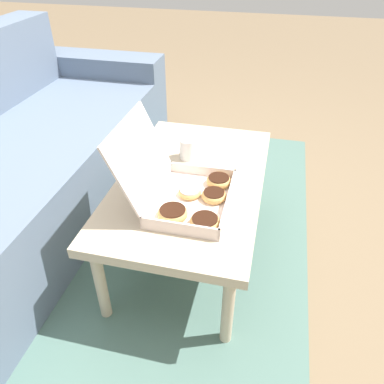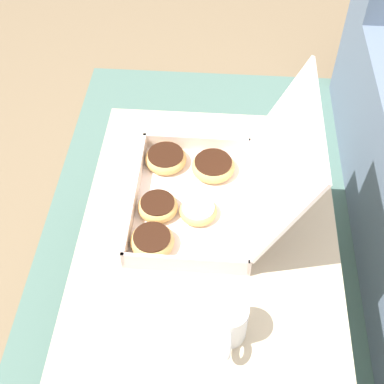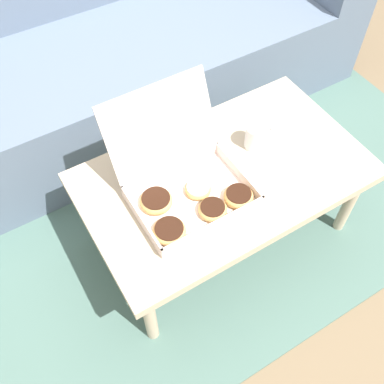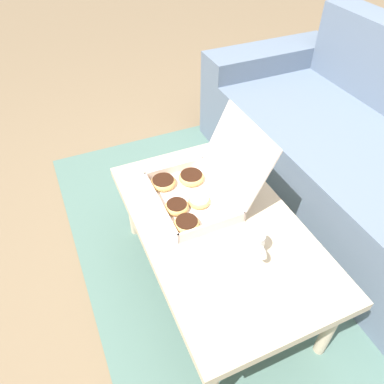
% 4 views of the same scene
% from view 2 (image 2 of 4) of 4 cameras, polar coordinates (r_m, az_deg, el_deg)
% --- Properties ---
extents(ground_plane, '(12.00, 12.00, 0.00)m').
position_cam_2_polar(ground_plane, '(1.57, 5.44, -15.97)').
color(ground_plane, '#756047').
extents(area_rug, '(2.47, 1.92, 0.01)m').
position_cam_2_polar(area_rug, '(1.61, 16.61, -16.03)').
color(area_rug, '#4C6B60').
rests_on(area_rug, ground_plane).
extents(coffee_table, '(1.02, 0.60, 0.41)m').
position_cam_2_polar(coffee_table, '(1.24, 1.50, -8.57)').
color(coffee_table, '#C6B293').
rests_on(coffee_table, ground_plane).
extents(pastry_box, '(0.38, 0.40, 0.31)m').
position_cam_2_polar(pastry_box, '(1.27, 0.98, 0.37)').
color(pastry_box, silver).
rests_on(pastry_box, coffee_table).
extents(coffee_mug, '(0.12, 0.08, 0.09)m').
position_cam_2_polar(coffee_mug, '(1.08, 3.83, -13.71)').
color(coffee_mug, white).
rests_on(coffee_mug, coffee_table).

